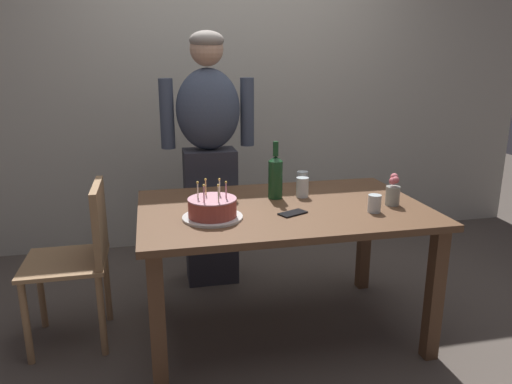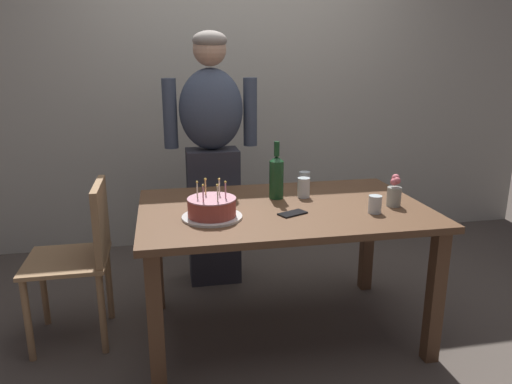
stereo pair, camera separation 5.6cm
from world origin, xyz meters
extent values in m
plane|color=#564C44|center=(0.00, 0.00, 0.00)|extent=(10.00, 10.00, 0.00)
cube|color=beige|center=(0.00, 1.55, 1.30)|extent=(5.20, 0.10, 2.60)
cube|color=brown|center=(0.00, 0.00, 0.72)|extent=(1.50, 0.96, 0.03)
cube|color=brown|center=(-0.68, -0.41, 0.35)|extent=(0.07, 0.07, 0.70)
cube|color=brown|center=(0.68, -0.41, 0.35)|extent=(0.07, 0.07, 0.70)
cube|color=brown|center=(-0.68, 0.41, 0.35)|extent=(0.07, 0.07, 0.70)
cube|color=brown|center=(0.68, 0.41, 0.35)|extent=(0.07, 0.07, 0.70)
cylinder|color=white|center=(-0.39, -0.12, 0.75)|extent=(0.30, 0.30, 0.01)
cylinder|color=#B24C42|center=(-0.39, -0.12, 0.79)|extent=(0.24, 0.24, 0.08)
cylinder|color=#D18E9E|center=(-0.39, -0.12, 0.84)|extent=(0.24, 0.24, 0.01)
cylinder|color=#EAB266|center=(-0.41, -0.06, 0.88)|extent=(0.01, 0.01, 0.07)
sphere|color=#F9C64C|center=(-0.41, -0.06, 0.92)|extent=(0.01, 0.01, 0.01)
cylinder|color=beige|center=(-0.46, -0.11, 0.88)|extent=(0.01, 0.01, 0.07)
sphere|color=#F9C64C|center=(-0.46, -0.11, 0.92)|extent=(0.01, 0.01, 0.01)
cylinder|color=pink|center=(-0.43, -0.18, 0.88)|extent=(0.01, 0.01, 0.07)
sphere|color=#F9C64C|center=(-0.43, -0.18, 0.92)|extent=(0.01, 0.01, 0.01)
cylinder|color=beige|center=(-0.37, -0.19, 0.88)|extent=(0.01, 0.01, 0.07)
sphere|color=#F9C64C|center=(-0.37, -0.19, 0.92)|extent=(0.01, 0.01, 0.01)
cylinder|color=pink|center=(-0.32, -0.14, 0.88)|extent=(0.01, 0.01, 0.07)
sphere|color=#F9C64C|center=(-0.32, -0.14, 0.92)|extent=(0.01, 0.01, 0.01)
cylinder|color=beige|center=(-0.35, -0.07, 0.88)|extent=(0.01, 0.01, 0.07)
sphere|color=#F9C64C|center=(-0.35, -0.07, 0.92)|extent=(0.01, 0.01, 0.01)
cylinder|color=silver|center=(0.23, 0.38, 0.78)|extent=(0.07, 0.07, 0.09)
cylinder|color=silver|center=(0.16, 0.15, 0.80)|extent=(0.07, 0.07, 0.11)
cylinder|color=silver|center=(0.43, -0.20, 0.79)|extent=(0.07, 0.07, 0.09)
cylinder|color=#194723|center=(0.00, 0.16, 0.85)|extent=(0.08, 0.08, 0.21)
cone|color=#194723|center=(0.00, 0.16, 0.97)|extent=(0.08, 0.08, 0.03)
cylinder|color=#194723|center=(0.00, 0.16, 1.02)|extent=(0.03, 0.03, 0.08)
cube|color=black|center=(0.01, -0.14, 0.74)|extent=(0.16, 0.13, 0.01)
cylinder|color=#999E93|center=(0.58, -0.11, 0.79)|extent=(0.07, 0.07, 0.10)
sphere|color=#DB6670|center=(0.57, -0.10, 0.87)|extent=(0.04, 0.04, 0.04)
sphere|color=#DB6670|center=(0.58, -0.09, 0.89)|extent=(0.04, 0.04, 0.04)
sphere|color=#DB6670|center=(0.58, -0.11, 0.88)|extent=(0.04, 0.04, 0.04)
cube|color=#33333D|center=(-0.29, 0.75, 0.46)|extent=(0.34, 0.23, 0.92)
ellipsoid|color=#424C60|center=(-0.29, 0.75, 1.18)|extent=(0.41, 0.27, 0.52)
sphere|color=tan|center=(-0.29, 0.75, 1.55)|extent=(0.21, 0.21, 0.21)
ellipsoid|color=gray|center=(-0.29, 0.73, 1.60)|extent=(0.21, 0.21, 0.12)
cylinder|color=#424C60|center=(-0.03, 0.78, 1.15)|extent=(0.09, 0.09, 0.44)
cylinder|color=#424C60|center=(-0.55, 0.78, 1.15)|extent=(0.09, 0.09, 0.44)
cube|color=#A37A51|center=(-1.14, 0.16, 0.46)|extent=(0.42, 0.42, 0.02)
cube|color=#A37A51|center=(-0.95, 0.16, 0.67)|extent=(0.04, 0.40, 0.40)
cylinder|color=#A37A51|center=(-1.32, 0.34, 0.23)|extent=(0.04, 0.04, 0.45)
cylinder|color=#A37A51|center=(-1.32, -0.02, 0.23)|extent=(0.04, 0.04, 0.45)
cylinder|color=#A37A51|center=(-0.96, 0.34, 0.23)|extent=(0.04, 0.04, 0.45)
cylinder|color=#A37A51|center=(-0.96, -0.02, 0.23)|extent=(0.04, 0.04, 0.45)
camera|label=1|loc=(-0.67, -2.35, 1.49)|focal=33.88mm
camera|label=2|loc=(-0.61, -2.36, 1.49)|focal=33.88mm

